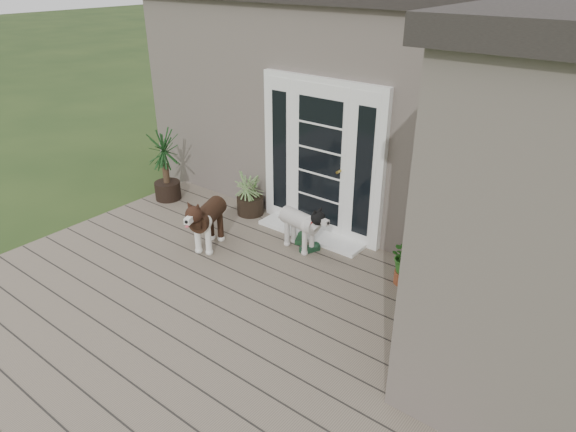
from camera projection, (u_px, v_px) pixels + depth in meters
The scene contains 15 objects.
deck at pixel (221, 312), 5.73m from camera, with size 6.20×4.60×0.12m, color #6B5B4C.
house_main at pixel (406, 105), 8.07m from camera, with size 7.40×4.00×3.10m, color #665E54.
house_wing at pixel (555, 233), 4.24m from camera, with size 1.60×2.40×3.10m, color #665E54.
door_unit at pixel (321, 159), 6.89m from camera, with size 1.90×0.14×2.15m, color white.
door_step at pixel (311, 233), 7.21m from camera, with size 1.60×0.40×0.05m, color white.
brindle_dog at pixel (209, 223), 6.77m from camera, with size 0.36×0.85×0.71m, color #351F13, non-canonical shape.
white_dog at pixel (300, 228), 6.75m from camera, with size 0.32×0.74×0.61m, color white, non-canonical shape.
spider_plant at pixel (250, 192), 7.69m from camera, with size 0.67×0.67×0.72m, color #A0B16D, non-canonical shape.
yucca at pixel (165, 166), 8.09m from camera, with size 0.78×0.78×1.12m, color black, non-canonical shape.
herb_a at pixel (405, 265), 6.03m from camera, with size 0.38×0.38×0.49m, color #17531A.
herb_b at pixel (435, 264), 5.94m from camera, with size 0.41×0.41×0.61m, color #1E5117.
herb_c at pixel (428, 257), 6.15m from camera, with size 0.35×0.35×0.54m, color #285919.
sapling at pixel (437, 280), 4.88m from camera, with size 0.43×0.43×1.46m, color #234C15, non-canonical shape.
clog_left at pixel (300, 238), 7.04m from camera, with size 0.14×0.29×0.09m, color #15361C, non-canonical shape.
clog_right at pixel (310, 248), 6.79m from camera, with size 0.14×0.31×0.09m, color black, non-canonical shape.
Camera 1 is at (3.46, -2.81, 3.56)m, focal length 32.04 mm.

